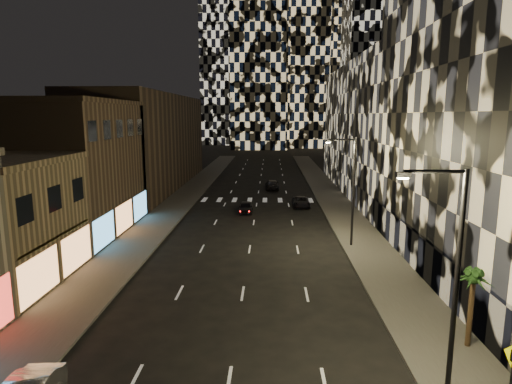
# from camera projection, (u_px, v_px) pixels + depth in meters

# --- Properties ---
(sidewalk_left) EXTENTS (4.00, 120.00, 0.15)m
(sidewalk_left) POSITION_uv_depth(u_px,v_px,m) (182.00, 199.00, 56.60)
(sidewalk_left) COLOR #47443F
(sidewalk_left) RESTS_ON ground
(sidewalk_right) EXTENTS (4.00, 120.00, 0.15)m
(sidewalk_right) POSITION_uv_depth(u_px,v_px,m) (334.00, 200.00, 55.94)
(sidewalk_right) COLOR #47443F
(sidewalk_right) RESTS_ON ground
(curb_left) EXTENTS (0.20, 120.00, 0.15)m
(curb_left) POSITION_uv_depth(u_px,v_px,m) (198.00, 199.00, 56.53)
(curb_left) COLOR #4C4C47
(curb_left) RESTS_ON ground
(curb_right) EXTENTS (0.20, 120.00, 0.15)m
(curb_right) POSITION_uv_depth(u_px,v_px,m) (317.00, 200.00, 56.01)
(curb_right) COLOR #4C4C47
(curb_right) RESTS_ON ground
(retail_brown) EXTENTS (10.00, 15.00, 12.00)m
(retail_brown) POSITION_uv_depth(u_px,v_px,m) (69.00, 170.00, 39.55)
(retail_brown) COLOR #4F3D2C
(retail_brown) RESTS_ON ground
(retail_filler_left) EXTENTS (10.00, 40.00, 14.00)m
(retail_filler_left) POSITION_uv_depth(u_px,v_px,m) (149.00, 142.00, 65.44)
(retail_filler_left) COLOR #4F3D2C
(retail_filler_left) RESTS_ON ground
(midrise_base) EXTENTS (0.60, 25.00, 3.00)m
(midrise_base) POSITION_uv_depth(u_px,v_px,m) (418.00, 250.00, 30.53)
(midrise_base) COLOR #383838
(midrise_base) RESTS_ON ground
(midrise_filler_right) EXTENTS (16.00, 40.00, 18.00)m
(midrise_filler_right) POSITION_uv_depth(u_px,v_px,m) (399.00, 129.00, 60.91)
(midrise_filler_right) COLOR #232326
(midrise_filler_right) RESTS_ON ground
(streetlight_near) EXTENTS (2.55, 0.25, 9.00)m
(streetlight_near) POSITION_uv_depth(u_px,v_px,m) (451.00, 271.00, 15.72)
(streetlight_near) COLOR black
(streetlight_near) RESTS_ON sidewalk_right
(streetlight_far) EXTENTS (2.55, 0.25, 9.00)m
(streetlight_far) POSITION_uv_depth(u_px,v_px,m) (351.00, 184.00, 35.39)
(streetlight_far) COLOR black
(streetlight_far) RESTS_ON sidewalk_right
(car_dark_midlane) EXTENTS (1.52, 3.78, 1.29)m
(car_dark_midlane) POSITION_uv_depth(u_px,v_px,m) (246.00, 207.00, 48.83)
(car_dark_midlane) COLOR black
(car_dark_midlane) RESTS_ON ground
(car_dark_oncoming) EXTENTS (2.15, 4.88, 1.40)m
(car_dark_oncoming) POSITION_uv_depth(u_px,v_px,m) (272.00, 184.00, 64.50)
(car_dark_oncoming) COLOR black
(car_dark_oncoming) RESTS_ON ground
(car_dark_rightlane) EXTENTS (2.02, 4.35, 1.20)m
(car_dark_rightlane) POSITION_uv_depth(u_px,v_px,m) (301.00, 202.00, 52.02)
(car_dark_rightlane) COLOR black
(car_dark_rightlane) RESTS_ON ground
(ped_sign) EXTENTS (0.19, 0.96, 2.89)m
(ped_sign) POSITION_uv_depth(u_px,v_px,m) (512.00, 368.00, 15.25)
(ped_sign) COLOR black
(ped_sign) RESTS_ON sidewalk_right
(palm_tree) EXTENTS (1.94, 1.97, 3.86)m
(palm_tree) POSITION_uv_depth(u_px,v_px,m) (473.00, 282.00, 19.90)
(palm_tree) COLOR #47331E
(palm_tree) RESTS_ON sidewalk_right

